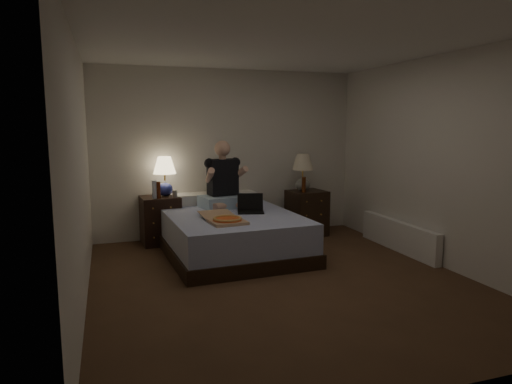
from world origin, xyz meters
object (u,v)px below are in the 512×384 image
object	(u,v)px
nightstand_right	(307,213)
soda_can	(175,194)
lamp_left	(165,176)
pizza_box	(227,220)
water_bottle	(155,189)
beer_bottle_left	(158,190)
nightstand_left	(160,220)
beer_bottle_right	(304,185)
person	(224,174)
laptop	(251,204)
radiator	(398,236)
lamp_right	(303,172)
bed	(230,233)

from	to	relation	value
nightstand_right	soda_can	xyz separation A→B (m)	(-1.99, 0.07, 0.38)
lamp_left	pizza_box	xyz separation A→B (m)	(0.55, -1.39, -0.38)
nightstand_right	pizza_box	distance (m)	1.96
water_bottle	lamp_left	bearing A→B (deg)	46.35
beer_bottle_left	pizza_box	bearing A→B (deg)	-61.42
nightstand_left	pizza_box	xyz separation A→B (m)	(0.63, -1.36, 0.24)
lamp_left	beer_bottle_right	world-z (taller)	lamp_left
nightstand_right	person	size ratio (longest dim) A/B	0.74
beer_bottle_left	laptop	bearing A→B (deg)	-31.65
nightstand_left	lamp_left	size ratio (longest dim) A/B	1.21
soda_can	radiator	distance (m)	3.11
pizza_box	lamp_left	bearing A→B (deg)	105.71
water_bottle	person	bearing A→B (deg)	-10.80
lamp_left	lamp_right	size ratio (longest dim) A/B	1.00
soda_can	beer_bottle_left	bearing A→B (deg)	-173.56
water_bottle	soda_can	distance (m)	0.29
nightstand_left	soda_can	xyz separation A→B (m)	(0.20, -0.12, 0.39)
lamp_right	nightstand_right	bearing A→B (deg)	-17.31
nightstand_left	soda_can	distance (m)	0.45
bed	beer_bottle_left	world-z (taller)	beer_bottle_left
beer_bottle_right	laptop	world-z (taller)	beer_bottle_right
nightstand_right	laptop	world-z (taller)	laptop
bed	laptop	size ratio (longest dim) A/B	6.29
nightstand_left	pizza_box	bearing A→B (deg)	-69.57
radiator	beer_bottle_right	bearing A→B (deg)	130.98
lamp_right	water_bottle	distance (m)	2.21
beer_bottle_right	person	size ratio (longest dim) A/B	0.25
nightstand_right	beer_bottle_left	bearing A→B (deg)	171.05
beer_bottle_right	pizza_box	size ratio (longest dim) A/B	0.30
pizza_box	soda_can	bearing A→B (deg)	103.58
lamp_left	soda_can	distance (m)	0.30
nightstand_left	laptop	size ratio (longest dim) A/B	1.99
bed	nightstand_right	size ratio (longest dim) A/B	3.11
soda_can	radiator	world-z (taller)	soda_can
nightstand_left	radiator	distance (m)	3.30
person	laptop	distance (m)	0.66
water_bottle	radiator	distance (m)	3.37
nightstand_right	lamp_left	xyz separation A→B (m)	(-2.10, 0.22, 0.61)
lamp_right	beer_bottle_left	xyz separation A→B (m)	(-2.15, 0.02, -0.17)
nightstand_left	water_bottle	world-z (taller)	water_bottle
soda_can	lamp_left	bearing A→B (deg)	126.07
beer_bottle_left	bed	bearing A→B (deg)	-36.01
water_bottle	pizza_box	distance (m)	1.43
bed	lamp_right	xyz separation A→B (m)	(1.30, 0.59, 0.70)
bed	beer_bottle_right	distance (m)	1.44
lamp_left	beer_bottle_right	xyz separation A→B (m)	(1.99, -0.35, -0.16)
lamp_right	soda_can	size ratio (longest dim) A/B	5.60
bed	beer_bottle_left	bearing A→B (deg)	140.91
beer_bottle_right	water_bottle	bearing A→B (deg)	175.33
nightstand_right	person	world-z (taller)	person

